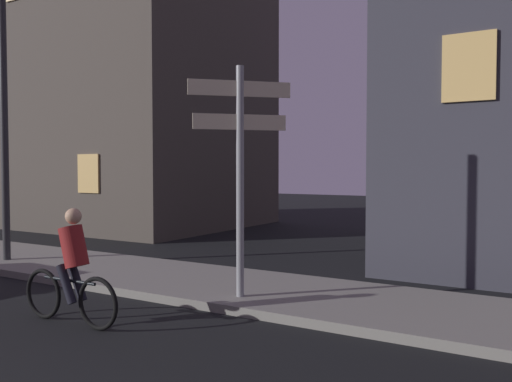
% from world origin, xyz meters
% --- Properties ---
extents(sidewalk_kerb, '(40.00, 2.61, 0.14)m').
position_xyz_m(sidewalk_kerb, '(0.00, 6.95, 0.07)').
color(sidewalk_kerb, gray).
rests_on(sidewalk_kerb, ground_plane).
extents(signpost, '(1.17, 1.17, 3.60)m').
position_xyz_m(signpost, '(-0.74, 6.21, 2.30)').
color(signpost, gray).
rests_on(signpost, sidewalk_kerb).
extents(street_lamp, '(1.60, 0.28, 6.49)m').
position_xyz_m(street_lamp, '(-6.79, 6.42, 3.94)').
color(street_lamp, '#2D2D30').
rests_on(street_lamp, sidewalk_kerb).
extents(cyclist, '(1.82, 0.32, 1.61)m').
position_xyz_m(cyclist, '(-2.15, 4.14, 0.75)').
color(cyclist, black).
rests_on(cyclist, ground_plane).
extents(building_left_block, '(8.67, 7.56, 15.90)m').
position_xyz_m(building_left_block, '(-10.86, 14.41, 7.95)').
color(building_left_block, '#4C443D').
rests_on(building_left_block, ground_plane).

